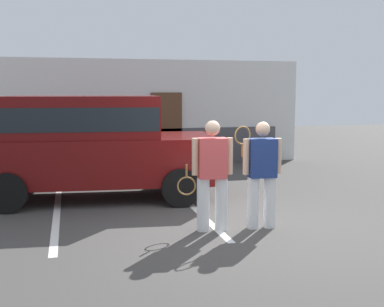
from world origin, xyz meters
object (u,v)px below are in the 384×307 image
at_px(tennis_player_man, 212,174).
at_px(parked_suv, 92,142).
at_px(tennis_player_woman, 262,173).
at_px(potted_plant_by_porch, 261,152).

bearing_deg(tennis_player_man, parked_suv, -52.06).
bearing_deg(tennis_player_woman, potted_plant_by_porch, -108.51).
bearing_deg(tennis_player_man, tennis_player_woman, -176.62).
height_order(tennis_player_man, potted_plant_by_porch, tennis_player_man).
bearing_deg(tennis_player_man, potted_plant_by_porch, -112.44).
bearing_deg(parked_suv, potted_plant_by_porch, 36.86).
height_order(tennis_player_woman, potted_plant_by_porch, tennis_player_woman).
relative_size(parked_suv, tennis_player_man, 2.79).
distance_m(parked_suv, tennis_player_man, 3.23).
relative_size(tennis_player_man, tennis_player_woman, 1.02).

